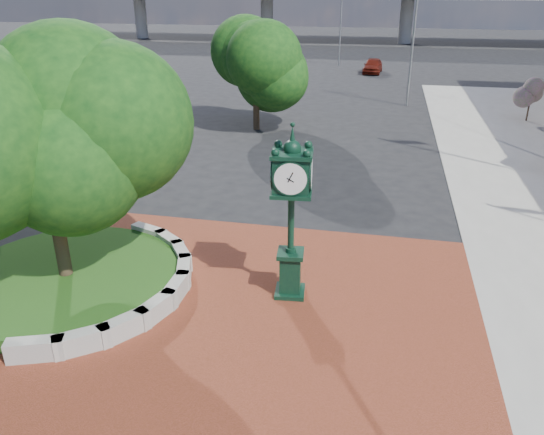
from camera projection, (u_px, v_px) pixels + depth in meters
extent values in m
plane|color=black|center=(243.00, 307.00, 13.72)|extent=(200.00, 200.00, 0.00)
cube|color=brown|center=(232.00, 329.00, 12.82)|extent=(12.00, 12.00, 0.04)
cube|color=#9E9B93|center=(36.00, 350.00, 11.67)|extent=(1.29, 0.76, 0.54)
cube|color=#9E9B93|center=(82.00, 342.00, 11.92)|extent=(1.20, 1.04, 0.54)
cube|color=#9E9B93|center=(124.00, 328.00, 12.42)|extent=(1.00, 1.22, 0.54)
cube|color=#9E9B93|center=(156.00, 310.00, 13.12)|extent=(0.71, 1.30, 0.54)
cube|color=#9E9B93|center=(176.00, 290.00, 13.96)|extent=(0.35, 1.25, 0.54)
cube|color=#9E9B93|center=(184.00, 272.00, 14.84)|extent=(0.71, 1.30, 0.54)
cube|color=#9E9B93|center=(181.00, 256.00, 15.71)|extent=(1.00, 1.22, 0.54)
cube|color=#9E9B93|center=(169.00, 244.00, 16.47)|extent=(1.20, 1.04, 0.54)
cube|color=#9E9B93|center=(150.00, 235.00, 17.05)|extent=(1.29, 0.76, 0.54)
cylinder|color=#174112|center=(67.00, 280.00, 14.60)|extent=(6.10, 6.10, 0.40)
cylinder|color=#9E9B93|center=(141.00, 18.00, 81.88)|extent=(1.80, 1.80, 6.00)
cylinder|color=#9E9B93|center=(267.00, 19.00, 78.04)|extent=(1.80, 1.80, 6.00)
cylinder|color=#9E9B93|center=(406.00, 21.00, 74.20)|extent=(1.80, 1.80, 6.00)
cylinder|color=#38281C|center=(62.00, 251.00, 14.24)|extent=(0.36, 0.36, 2.17)
sphere|color=#103B13|center=(45.00, 157.00, 13.18)|extent=(5.20, 5.20, 5.20)
cylinder|color=#38281C|center=(256.00, 113.00, 30.21)|extent=(0.36, 0.36, 1.92)
sphere|color=#103B13|center=(256.00, 72.00, 29.29)|extent=(4.40, 4.40, 4.40)
cube|color=black|center=(290.00, 292.00, 14.23)|extent=(0.86, 0.86, 0.16)
cube|color=black|center=(290.00, 272.00, 13.99)|extent=(0.59, 0.59, 1.07)
cube|color=black|center=(291.00, 253.00, 13.76)|extent=(0.75, 0.75, 0.12)
cylinder|color=black|center=(291.00, 222.00, 13.41)|extent=(0.17, 0.17, 1.66)
cube|color=black|center=(292.00, 173.00, 12.87)|extent=(0.97, 0.97, 0.88)
cylinder|color=white|center=(290.00, 179.00, 12.45)|extent=(0.78, 0.14, 0.78)
cylinder|color=white|center=(293.00, 167.00, 13.29)|extent=(0.78, 0.14, 0.78)
cylinder|color=white|center=(273.00, 172.00, 12.92)|extent=(0.14, 0.78, 0.78)
cylinder|color=white|center=(311.00, 173.00, 12.83)|extent=(0.14, 0.78, 0.78)
sphere|color=black|center=(292.00, 149.00, 12.63)|extent=(0.43, 0.43, 0.43)
cone|color=black|center=(292.00, 135.00, 12.50)|extent=(0.18, 0.18, 0.49)
imported|color=#5B160D|center=(373.00, 66.00, 49.77)|extent=(1.86, 4.09, 1.36)
cylinder|color=slate|center=(413.00, 45.00, 34.92)|extent=(0.14, 0.14, 8.02)
cylinder|color=slate|center=(341.00, 23.00, 53.15)|extent=(0.15, 0.15, 8.22)
cylinder|color=#38281C|center=(528.00, 112.00, 32.13)|extent=(0.10, 0.10, 1.20)
sphere|color=#B85CA0|center=(531.00, 95.00, 31.73)|extent=(1.20, 1.20, 1.20)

